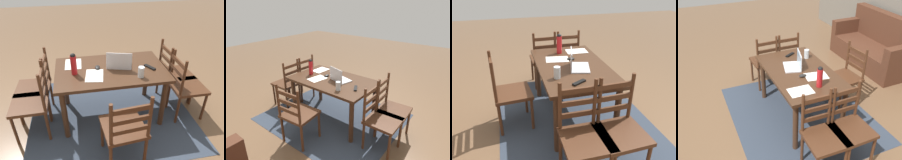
% 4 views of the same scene
% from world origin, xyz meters
% --- Properties ---
extents(ground_plane, '(14.00, 14.00, 0.00)m').
position_xyz_m(ground_plane, '(0.00, 0.00, 0.00)').
color(ground_plane, brown).
extents(area_rug, '(2.26, 1.92, 0.01)m').
position_xyz_m(area_rug, '(0.00, 0.00, 0.00)').
color(area_rug, '#333D4C').
rests_on(area_rug, ground).
extents(dining_table, '(1.40, 0.84, 0.74)m').
position_xyz_m(dining_table, '(0.00, 0.00, 0.64)').
color(dining_table, '#422819').
rests_on(dining_table, ground).
extents(chair_right_far, '(0.45, 0.45, 0.95)m').
position_xyz_m(chair_right_far, '(0.99, 0.17, 0.46)').
color(chair_right_far, '#4C2B19').
rests_on(chair_right_far, ground).
extents(chair_right_near, '(0.45, 0.45, 0.95)m').
position_xyz_m(chair_right_near, '(0.99, -0.17, 0.46)').
color(chair_right_near, '#4C2B19').
rests_on(chair_right_near, ground).
extents(chair_left_far, '(0.44, 0.44, 0.95)m').
position_xyz_m(chair_left_far, '(-0.99, 0.17, 0.46)').
color(chair_left_far, '#4C2B19').
rests_on(chair_left_far, ground).
extents(chair_far_head, '(0.48, 0.48, 0.95)m').
position_xyz_m(chair_far_head, '(-0.00, 0.79, 0.46)').
color(chair_far_head, '#4C2B19').
rests_on(chair_far_head, ground).
extents(chair_left_near, '(0.46, 0.46, 0.95)m').
position_xyz_m(chair_left_near, '(-0.99, -0.17, 0.46)').
color(chair_left_near, '#4C2B19').
rests_on(chair_left_near, ground).
extents(laptop, '(0.37, 0.30, 0.23)m').
position_xyz_m(laptop, '(-0.11, -0.02, 0.80)').
color(laptop, silver).
rests_on(laptop, dining_table).
extents(water_bottle, '(0.07, 0.07, 0.28)m').
position_xyz_m(water_bottle, '(0.46, 0.05, 0.88)').
color(water_bottle, red).
rests_on(water_bottle, dining_table).
extents(drinking_glass, '(0.07, 0.07, 0.13)m').
position_xyz_m(drinking_glass, '(-0.32, 0.26, 0.81)').
color(drinking_glass, silver).
rests_on(drinking_glass, dining_table).
extents(computer_mouse, '(0.07, 0.11, 0.03)m').
position_xyz_m(computer_mouse, '(0.17, -0.03, 0.76)').
color(computer_mouse, black).
rests_on(computer_mouse, dining_table).
extents(tv_remote, '(0.12, 0.17, 0.02)m').
position_xyz_m(tv_remote, '(-0.50, 0.07, 0.75)').
color(tv_remote, black).
rests_on(tv_remote, dining_table).
extents(paper_stack_left, '(0.25, 0.32, 0.00)m').
position_xyz_m(paper_stack_left, '(0.22, 0.14, 0.74)').
color(paper_stack_left, white).
rests_on(paper_stack_left, dining_table).
extents(paper_stack_right, '(0.22, 0.30, 0.00)m').
position_xyz_m(paper_stack_right, '(0.47, -0.21, 0.74)').
color(paper_stack_right, white).
rests_on(paper_stack_right, dining_table).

